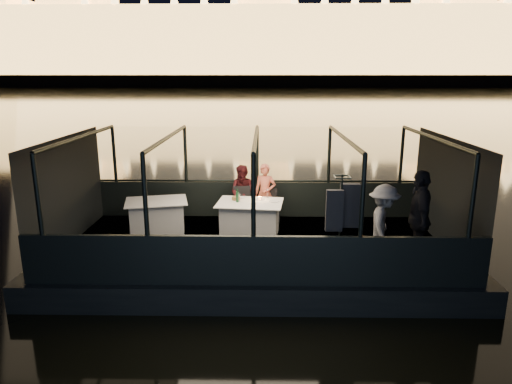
{
  "coord_description": "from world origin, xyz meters",
  "views": [
    {
      "loc": [
        0.17,
        -9.26,
        4.04
      ],
      "look_at": [
        0.0,
        0.4,
        1.55
      ],
      "focal_mm": 32.0,
      "sensor_mm": 36.0,
      "label": 1
    }
  ],
  "objects_px": {
    "dining_table_central": "(250,218)",
    "chair_port_right": "(270,206)",
    "chair_port_left": "(242,206)",
    "person_woman_coral": "(265,193)",
    "coat_stand": "(340,229)",
    "dining_table_aft": "(157,215)",
    "passenger_stripe": "(383,222)",
    "wine_bottle": "(237,196)",
    "passenger_dark": "(418,222)",
    "person_man_maroon": "(243,192)"
  },
  "relations": [
    {
      "from": "dining_table_aft",
      "to": "person_man_maroon",
      "type": "bearing_deg",
      "value": 21.4
    },
    {
      "from": "chair_port_right",
      "to": "dining_table_central",
      "type": "bearing_deg",
      "value": -95.54
    },
    {
      "from": "dining_table_aft",
      "to": "person_man_maroon",
      "type": "xyz_separation_m",
      "value": [
        1.97,
        0.77,
        0.36
      ]
    },
    {
      "from": "chair_port_left",
      "to": "wine_bottle",
      "type": "xyz_separation_m",
      "value": [
        -0.05,
        -0.77,
        0.47
      ]
    },
    {
      "from": "chair_port_right",
      "to": "passenger_dark",
      "type": "height_order",
      "value": "passenger_dark"
    },
    {
      "from": "person_woman_coral",
      "to": "person_man_maroon",
      "type": "xyz_separation_m",
      "value": [
        -0.53,
        0.06,
        0.0
      ]
    },
    {
      "from": "dining_table_central",
      "to": "chair_port_left",
      "type": "distance_m",
      "value": 0.82
    },
    {
      "from": "dining_table_central",
      "to": "person_woman_coral",
      "type": "height_order",
      "value": "person_woman_coral"
    },
    {
      "from": "chair_port_left",
      "to": "chair_port_right",
      "type": "height_order",
      "value": "chair_port_left"
    },
    {
      "from": "dining_table_aft",
      "to": "coat_stand",
      "type": "relative_size",
      "value": 0.73
    },
    {
      "from": "person_woman_coral",
      "to": "wine_bottle",
      "type": "height_order",
      "value": "person_woman_coral"
    },
    {
      "from": "person_man_maroon",
      "to": "passenger_stripe",
      "type": "xyz_separation_m",
      "value": [
        2.77,
        -2.58,
        0.1
      ]
    },
    {
      "from": "dining_table_central",
      "to": "coat_stand",
      "type": "xyz_separation_m",
      "value": [
        1.66,
        -2.17,
        0.51
      ]
    },
    {
      "from": "dining_table_central",
      "to": "chair_port_left",
      "type": "relative_size",
      "value": 1.62
    },
    {
      "from": "dining_table_central",
      "to": "person_woman_coral",
      "type": "xyz_separation_m",
      "value": [
        0.34,
        0.93,
        0.36
      ]
    },
    {
      "from": "coat_stand",
      "to": "person_man_maroon",
      "type": "xyz_separation_m",
      "value": [
        -1.85,
        3.16,
        -0.15
      ]
    },
    {
      "from": "passenger_dark",
      "to": "passenger_stripe",
      "type": "bearing_deg",
      "value": -82.6
    },
    {
      "from": "chair_port_right",
      "to": "passenger_stripe",
      "type": "distance_m",
      "value": 3.23
    },
    {
      "from": "person_man_maroon",
      "to": "passenger_dark",
      "type": "height_order",
      "value": "passenger_dark"
    },
    {
      "from": "dining_table_aft",
      "to": "chair_port_right",
      "type": "bearing_deg",
      "value": 12.77
    },
    {
      "from": "wine_bottle",
      "to": "coat_stand",
      "type": "bearing_deg",
      "value": -48.4
    },
    {
      "from": "dining_table_central",
      "to": "chair_port_right",
      "type": "distance_m",
      "value": 0.92
    },
    {
      "from": "passenger_dark",
      "to": "wine_bottle",
      "type": "height_order",
      "value": "passenger_dark"
    },
    {
      "from": "dining_table_aft",
      "to": "passenger_dark",
      "type": "distance_m",
      "value": 5.71
    },
    {
      "from": "coat_stand",
      "to": "passenger_stripe",
      "type": "relative_size",
      "value": 1.2
    },
    {
      "from": "dining_table_central",
      "to": "chair_port_right",
      "type": "height_order",
      "value": "chair_port_right"
    },
    {
      "from": "person_man_maroon",
      "to": "passenger_stripe",
      "type": "bearing_deg",
      "value": -27.92
    },
    {
      "from": "chair_port_left",
      "to": "coat_stand",
      "type": "xyz_separation_m",
      "value": [
        1.89,
        -2.96,
        0.45
      ]
    },
    {
      "from": "dining_table_central",
      "to": "passenger_dark",
      "type": "distance_m",
      "value": 3.64
    },
    {
      "from": "dining_table_aft",
      "to": "chair_port_left",
      "type": "relative_size",
      "value": 1.55
    },
    {
      "from": "coat_stand",
      "to": "wine_bottle",
      "type": "height_order",
      "value": "coat_stand"
    },
    {
      "from": "dining_table_central",
      "to": "wine_bottle",
      "type": "bearing_deg",
      "value": 176.87
    },
    {
      "from": "passenger_stripe",
      "to": "passenger_dark",
      "type": "height_order",
      "value": "passenger_dark"
    },
    {
      "from": "dining_table_aft",
      "to": "coat_stand",
      "type": "xyz_separation_m",
      "value": [
        3.83,
        -2.38,
        0.51
      ]
    },
    {
      "from": "dining_table_central",
      "to": "passenger_stripe",
      "type": "distance_m",
      "value": 3.07
    },
    {
      "from": "chair_port_right",
      "to": "person_woman_coral",
      "type": "bearing_deg",
      "value": 156.25
    },
    {
      "from": "person_woman_coral",
      "to": "chair_port_left",
      "type": "bearing_deg",
      "value": -154.35
    },
    {
      "from": "passenger_dark",
      "to": "coat_stand",
      "type": "bearing_deg",
      "value": -60.96
    },
    {
      "from": "person_woman_coral",
      "to": "passenger_dark",
      "type": "bearing_deg",
      "value": -29.81
    },
    {
      "from": "dining_table_central",
      "to": "person_woman_coral",
      "type": "bearing_deg",
      "value": 69.7
    },
    {
      "from": "chair_port_right",
      "to": "passenger_stripe",
      "type": "xyz_separation_m",
      "value": [
        2.12,
        -2.4,
        0.4
      ]
    },
    {
      "from": "chair_port_left",
      "to": "person_woman_coral",
      "type": "distance_m",
      "value": 0.66
    },
    {
      "from": "dining_table_central",
      "to": "coat_stand",
      "type": "relative_size",
      "value": 0.77
    },
    {
      "from": "dining_table_central",
      "to": "chair_port_left",
      "type": "xyz_separation_m",
      "value": [
        -0.23,
        0.78,
        0.06
      ]
    },
    {
      "from": "chair_port_left",
      "to": "coat_stand",
      "type": "relative_size",
      "value": 0.47
    },
    {
      "from": "dining_table_aft",
      "to": "chair_port_right",
      "type": "relative_size",
      "value": 1.65
    },
    {
      "from": "dining_table_aft",
      "to": "chair_port_right",
      "type": "distance_m",
      "value": 2.68
    },
    {
      "from": "chair_port_left",
      "to": "chair_port_right",
      "type": "relative_size",
      "value": 1.07
    },
    {
      "from": "passenger_stripe",
      "to": "wine_bottle",
      "type": "height_order",
      "value": "passenger_stripe"
    },
    {
      "from": "person_woman_coral",
      "to": "passenger_stripe",
      "type": "relative_size",
      "value": 0.93
    }
  ]
}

